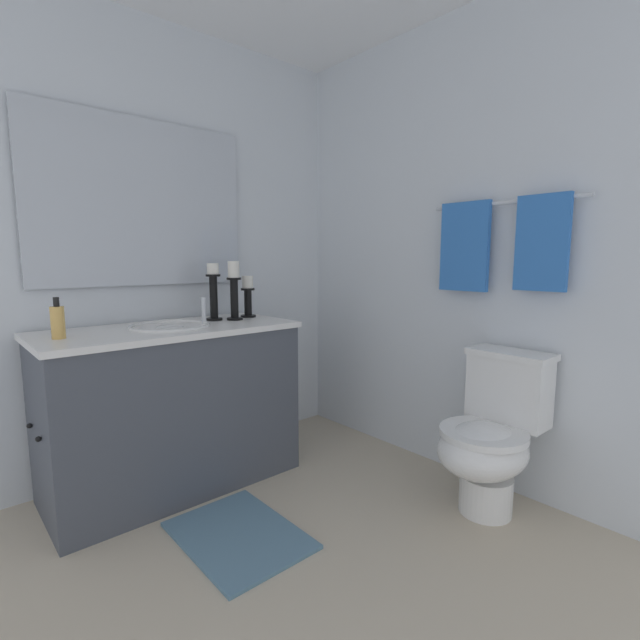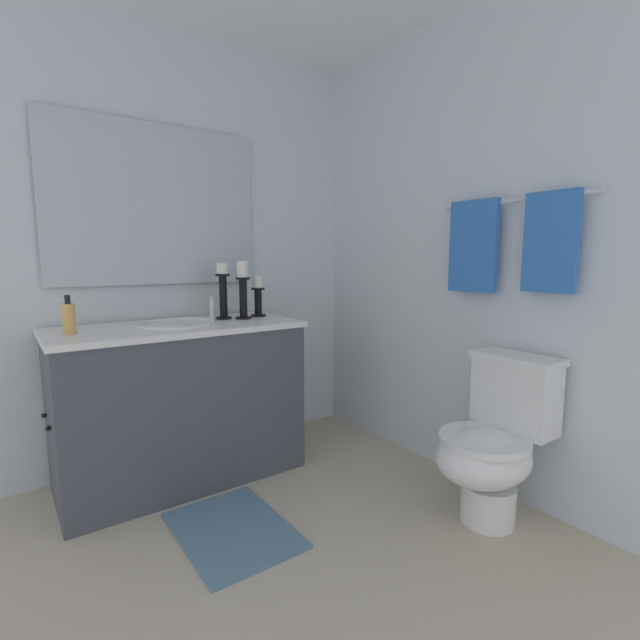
{
  "view_description": "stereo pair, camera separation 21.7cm",
  "coord_description": "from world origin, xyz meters",
  "px_view_note": "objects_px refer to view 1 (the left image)",
  "views": [
    {
      "loc": [
        1.29,
        -0.92,
        1.19
      ],
      "look_at": [
        -0.32,
        0.5,
        0.89
      ],
      "focal_mm": 25.54,
      "sensor_mm": 36.0,
      "label": 1
    },
    {
      "loc": [
        1.43,
        -0.75,
        1.19
      ],
      "look_at": [
        -0.32,
        0.5,
        0.89
      ],
      "focal_mm": 25.54,
      "sensor_mm": 36.0,
      "label": 2
    }
  ],
  "objects_px": {
    "mirror": "(143,203)",
    "candle_holder_mid": "(213,291)",
    "soap_bottle": "(58,322)",
    "toilet": "(491,437)",
    "bath_mat": "(239,535)",
    "candle_holder_tall": "(248,296)",
    "vanity_cabinet": "(173,407)",
    "candle_holder_short": "(234,289)",
    "towel_center": "(542,243)",
    "towel_bar": "(505,203)",
    "sink_basin": "(170,334)",
    "towel_near_vanity": "(465,247)"
  },
  "relations": [
    {
      "from": "sink_basin",
      "to": "soap_bottle",
      "type": "xyz_separation_m",
      "value": [
        0.01,
        -0.5,
        0.11
      ]
    },
    {
      "from": "candle_holder_tall",
      "to": "soap_bottle",
      "type": "bearing_deg",
      "value": -85.55
    },
    {
      "from": "towel_center",
      "to": "toilet",
      "type": "bearing_deg",
      "value": -113.48
    },
    {
      "from": "towel_near_vanity",
      "to": "mirror",
      "type": "bearing_deg",
      "value": -135.13
    },
    {
      "from": "sink_basin",
      "to": "toilet",
      "type": "distance_m",
      "value": 1.63
    },
    {
      "from": "candle_holder_tall",
      "to": "towel_bar",
      "type": "distance_m",
      "value": 1.46
    },
    {
      "from": "candle_holder_short",
      "to": "bath_mat",
      "type": "distance_m",
      "value": 1.26
    },
    {
      "from": "towel_bar",
      "to": "candle_holder_mid",
      "type": "bearing_deg",
      "value": -142.19
    },
    {
      "from": "bath_mat",
      "to": "vanity_cabinet",
      "type": "bearing_deg",
      "value": -180.0
    },
    {
      "from": "candle_holder_short",
      "to": "towel_bar",
      "type": "distance_m",
      "value": 1.47
    },
    {
      "from": "mirror",
      "to": "candle_holder_short",
      "type": "height_order",
      "value": "mirror"
    },
    {
      "from": "mirror",
      "to": "sink_basin",
      "type": "bearing_deg",
      "value": 0.2
    },
    {
      "from": "vanity_cabinet",
      "to": "toilet",
      "type": "distance_m",
      "value": 1.58
    },
    {
      "from": "candle_holder_mid",
      "to": "toilet",
      "type": "distance_m",
      "value": 1.61
    },
    {
      "from": "vanity_cabinet",
      "to": "candle_holder_short",
      "type": "bearing_deg",
      "value": 92.24
    },
    {
      "from": "soap_bottle",
      "to": "toilet",
      "type": "distance_m",
      "value": 2.0
    },
    {
      "from": "toilet",
      "to": "towel_near_vanity",
      "type": "xyz_separation_m",
      "value": [
        -0.3,
        0.2,
        0.88
      ]
    },
    {
      "from": "candle_holder_mid",
      "to": "mirror",
      "type": "bearing_deg",
      "value": -124.98
    },
    {
      "from": "soap_bottle",
      "to": "toilet",
      "type": "bearing_deg",
      "value": 50.97
    },
    {
      "from": "mirror",
      "to": "soap_bottle",
      "type": "xyz_separation_m",
      "value": [
        0.29,
        -0.5,
        -0.56
      ]
    },
    {
      "from": "toilet",
      "to": "bath_mat",
      "type": "height_order",
      "value": "toilet"
    },
    {
      "from": "sink_basin",
      "to": "toilet",
      "type": "bearing_deg",
      "value": 39.16
    },
    {
      "from": "vanity_cabinet",
      "to": "toilet",
      "type": "xyz_separation_m",
      "value": [
        1.22,
        1.0,
        -0.06
      ]
    },
    {
      "from": "towel_bar",
      "to": "candle_holder_tall",
      "type": "bearing_deg",
      "value": -149.19
    },
    {
      "from": "mirror",
      "to": "toilet",
      "type": "bearing_deg",
      "value": 33.55
    },
    {
      "from": "candle_holder_short",
      "to": "towel_near_vanity",
      "type": "xyz_separation_m",
      "value": [
        0.94,
        0.81,
        0.23
      ]
    },
    {
      "from": "sink_basin",
      "to": "towel_bar",
      "type": "distance_m",
      "value": 1.77
    },
    {
      "from": "bath_mat",
      "to": "candle_holder_tall",
      "type": "bearing_deg",
      "value": 143.73
    },
    {
      "from": "candle_holder_tall",
      "to": "towel_near_vanity",
      "type": "xyz_separation_m",
      "value": [
        0.99,
        0.69,
        0.28
      ]
    },
    {
      "from": "candle_holder_short",
      "to": "towel_center",
      "type": "xyz_separation_m",
      "value": [
        1.32,
        0.81,
        0.24
      ]
    },
    {
      "from": "toilet",
      "to": "towel_center",
      "type": "xyz_separation_m",
      "value": [
        0.09,
        0.2,
        0.89
      ]
    },
    {
      "from": "vanity_cabinet",
      "to": "sink_basin",
      "type": "relative_size",
      "value": 3.13
    },
    {
      "from": "candle_holder_tall",
      "to": "candle_holder_mid",
      "type": "height_order",
      "value": "candle_holder_mid"
    },
    {
      "from": "vanity_cabinet",
      "to": "candle_holder_short",
      "type": "relative_size",
      "value": 3.82
    },
    {
      "from": "towel_bar",
      "to": "bath_mat",
      "type": "bearing_deg",
      "value": -112.01
    },
    {
      "from": "candle_holder_mid",
      "to": "towel_center",
      "type": "bearing_deg",
      "value": 33.23
    },
    {
      "from": "vanity_cabinet",
      "to": "candle_holder_tall",
      "type": "relative_size",
      "value": 5.19
    },
    {
      "from": "mirror",
      "to": "candle_holder_mid",
      "type": "relative_size",
      "value": 3.61
    },
    {
      "from": "soap_bottle",
      "to": "candle_holder_short",
      "type": "bearing_deg",
      "value": 91.57
    },
    {
      "from": "towel_near_vanity",
      "to": "toilet",
      "type": "bearing_deg",
      "value": -34.59
    },
    {
      "from": "soap_bottle",
      "to": "bath_mat",
      "type": "bearing_deg",
      "value": 39.06
    },
    {
      "from": "vanity_cabinet",
      "to": "sink_basin",
      "type": "bearing_deg",
      "value": 90.0
    },
    {
      "from": "vanity_cabinet",
      "to": "towel_bar",
      "type": "xyz_separation_m",
      "value": [
        1.12,
        1.22,
        1.03
      ]
    },
    {
      "from": "candle_holder_tall",
      "to": "soap_bottle",
      "type": "height_order",
      "value": "candle_holder_tall"
    },
    {
      "from": "sink_basin",
      "to": "soap_bottle",
      "type": "distance_m",
      "value": 0.51
    },
    {
      "from": "vanity_cabinet",
      "to": "mirror",
      "type": "relative_size",
      "value": 1.1
    },
    {
      "from": "vanity_cabinet",
      "to": "mirror",
      "type": "xyz_separation_m",
      "value": [
        -0.28,
        0.0,
        1.06
      ]
    },
    {
      "from": "candle_holder_tall",
      "to": "soap_bottle",
      "type": "distance_m",
      "value": 1.01
    },
    {
      "from": "mirror",
      "to": "towel_bar",
      "type": "bearing_deg",
      "value": 41.07
    },
    {
      "from": "toilet",
      "to": "towel_center",
      "type": "relative_size",
      "value": 1.73
    }
  ]
}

